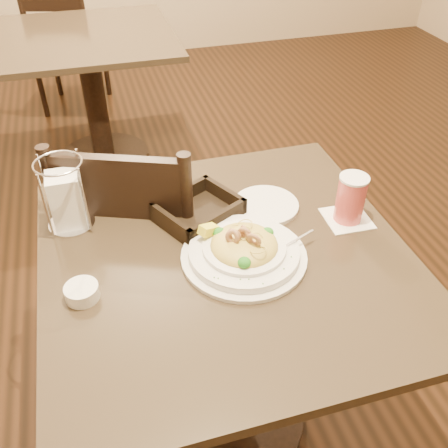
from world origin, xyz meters
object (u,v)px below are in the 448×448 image
object	(u,v)px
pasta_bowl	(244,249)
background_table	(91,78)
dining_chair_far	(64,36)
bread_basket	(199,212)
side_plate	(266,205)
butter_ramekin	(82,292)
drink_glass	(351,199)
napkin_caddy	(66,199)
dining_chair_near	(142,247)
main_table	(226,316)

from	to	relation	value
pasta_bowl	background_table	bearing A→B (deg)	98.27
dining_chair_far	pasta_bowl	distance (m)	2.61
bread_basket	side_plate	size ratio (longest dim) A/B	1.39
dining_chair_far	butter_ramekin	size ratio (longest dim) A/B	12.17
pasta_bowl	drink_glass	distance (m)	0.33
background_table	bread_basket	xyz separation A→B (m)	(0.20, -1.64, 0.25)
dining_chair_far	napkin_caddy	bearing A→B (deg)	105.71
side_plate	butter_ramekin	xyz separation A→B (m)	(-0.51, -0.21, 0.01)
pasta_bowl	side_plate	world-z (taller)	pasta_bowl
butter_ramekin	dining_chair_far	bearing A→B (deg)	89.88
dining_chair_near	butter_ramekin	size ratio (longest dim) A/B	12.17
bread_basket	napkin_caddy	world-z (taller)	napkin_caddy
dining_chair_far	side_plate	world-z (taller)	dining_chair_far
dining_chair_far	pasta_bowl	bearing A→B (deg)	114.55
dining_chair_near	side_plate	bearing A→B (deg)	172.10
napkin_caddy	pasta_bowl	bearing A→B (deg)	-32.55
bread_basket	butter_ramekin	world-z (taller)	bread_basket
drink_glass	bread_basket	bearing A→B (deg)	163.39
main_table	drink_glass	bearing A→B (deg)	7.36
dining_chair_near	pasta_bowl	distance (m)	0.51
pasta_bowl	napkin_caddy	size ratio (longest dim) A/B	1.75
background_table	side_plate	bearing A→B (deg)	-76.70
main_table	dining_chair_far	xyz separation A→B (m)	(-0.34, 2.55, -0.00)
pasta_bowl	drink_glass	bearing A→B (deg)	12.65
dining_chair_near	side_plate	xyz separation A→B (m)	(0.34, -0.20, 0.24)
dining_chair_far	bread_basket	world-z (taller)	dining_chair_far
dining_chair_far	side_plate	distance (m)	2.45
drink_glass	dining_chair_near	bearing A→B (deg)	149.95
napkin_caddy	side_plate	size ratio (longest dim) A/B	1.06
drink_glass	bread_basket	xyz separation A→B (m)	(-0.38, 0.11, -0.05)
background_table	dining_chair_far	bearing A→B (deg)	98.84
main_table	side_plate	xyz separation A→B (m)	(0.16, 0.16, 0.24)
drink_glass	butter_ramekin	distance (m)	0.71
dining_chair_far	background_table	bearing A→B (deg)	114.95
drink_glass	side_plate	xyz separation A→B (m)	(-0.19, 0.11, -0.06)
pasta_bowl	drink_glass	world-z (taller)	drink_glass
pasta_bowl	butter_ramekin	size ratio (longest dim) A/B	4.45
pasta_bowl	butter_ramekin	bearing A→B (deg)	-176.34
pasta_bowl	drink_glass	size ratio (longest dim) A/B	2.54
butter_ramekin	drink_glass	bearing A→B (deg)	7.75
background_table	side_plate	world-z (taller)	side_plate
drink_glass	main_table	bearing A→B (deg)	-172.64
drink_glass	butter_ramekin	xyz separation A→B (m)	(-0.70, -0.10, -0.05)
background_table	napkin_caddy	world-z (taller)	napkin_caddy
dining_chair_near	napkin_caddy	distance (m)	0.38
bread_basket	side_plate	distance (m)	0.19
dining_chair_far	napkin_caddy	xyz separation A→B (m)	(-0.02, -2.32, 0.32)
background_table	butter_ramekin	world-z (taller)	butter_ramekin
dining_chair_far	pasta_bowl	xyz separation A→B (m)	(0.38, -2.57, 0.26)
pasta_bowl	napkin_caddy	world-z (taller)	napkin_caddy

